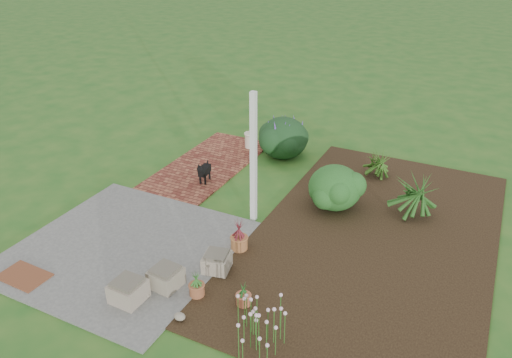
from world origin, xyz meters
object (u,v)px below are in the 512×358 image
at_px(stone_trough_near, 128,291).
at_px(evergreen_shrub, 335,186).
at_px(black_dog, 204,171).
at_px(cream_ceramic_urn, 250,140).

relative_size(stone_trough_near, evergreen_shrub, 0.44).
bearing_deg(black_dog, cream_ceramic_urn, 78.38).
distance_m(cream_ceramic_urn, evergreen_shrub, 3.32).
distance_m(stone_trough_near, cream_ceramic_urn, 5.87).
height_order(stone_trough_near, evergreen_shrub, evergreen_shrub).
relative_size(black_dog, cream_ceramic_urn, 1.49).
bearing_deg(evergreen_shrub, stone_trough_near, -114.56).
bearing_deg(evergreen_shrub, black_dog, -174.01).
xyz_separation_m(stone_trough_near, black_dog, (-0.98, 3.68, 0.13)).
distance_m(black_dog, evergreen_shrub, 2.81).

